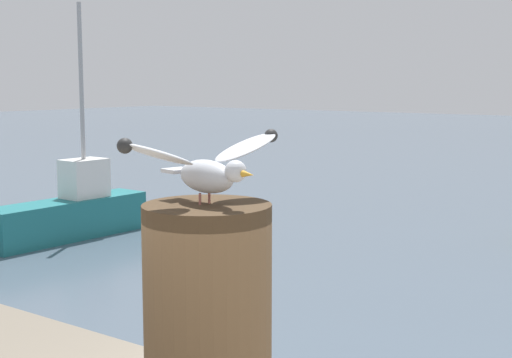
# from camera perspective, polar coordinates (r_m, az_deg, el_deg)

# --- Properties ---
(mooring_post) EXTENTS (0.39, 0.39, 0.76)m
(mooring_post) POSITION_cam_1_polar(r_m,az_deg,el_deg) (2.32, -3.74, -11.25)
(mooring_post) COLOR #4C3823
(mooring_post) RESTS_ON harbor_quay
(seagull) EXTENTS (0.39, 0.59, 0.21)m
(seagull) POSITION_cam_1_polar(r_m,az_deg,el_deg) (2.21, -3.79, 0.99)
(seagull) COLOR #C66F60
(seagull) RESTS_ON mooring_post
(boat_teal) EXTENTS (0.88, 3.80, 4.34)m
(boat_teal) POSITION_cam_1_polar(r_m,az_deg,el_deg) (14.01, -14.98, -2.66)
(boat_teal) COLOR #1E7075
(boat_teal) RESTS_ON ground_plane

